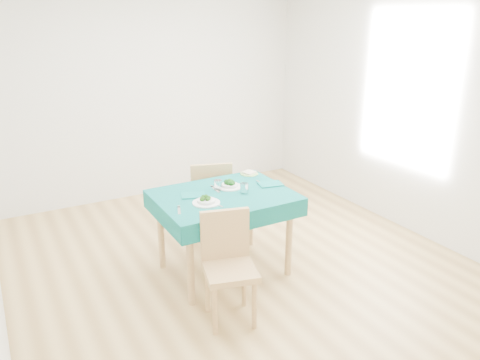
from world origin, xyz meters
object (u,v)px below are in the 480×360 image
bowl_far (230,184)px  side_plate (249,174)px  chair_far (210,189)px  table (224,233)px  chair_near (230,265)px  bowl_near (206,200)px

bowl_far → side_plate: bowl_far is taller
chair_far → bowl_far: size_ratio=4.62×
table → side_plate: side_plate is taller
chair_far → chair_near: bearing=88.3°
table → bowl_far: size_ratio=5.18×
table → chair_near: 0.74m
table → chair_far: (0.22, 0.74, 0.14)m
table → chair_far: bearing=73.7°
table → bowl_near: size_ratio=5.04×
side_plate → chair_far: bearing=123.0°
chair_far → side_plate: 0.52m
chair_near → side_plate: bearing=68.5°
chair_far → bowl_near: size_ratio=4.50×
table → chair_far: 0.79m
table → chair_near: size_ratio=1.22×
chair_near → side_plate: (0.77, 1.03, 0.29)m
table → bowl_near: bowl_near is taller
bowl_near → side_plate: bearing=34.8°
bowl_near → table: bearing=28.5°
bowl_near → chair_near: bearing=-97.6°
chair_near → side_plate: chair_near is taller
chair_near → bowl_far: chair_near is taller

